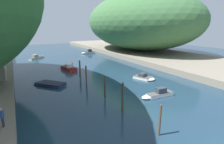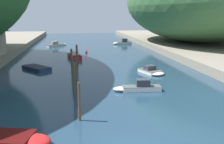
% 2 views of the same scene
% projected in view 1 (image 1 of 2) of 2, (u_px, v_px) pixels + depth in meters
% --- Properties ---
extents(water_surface, '(130.00, 130.00, 0.00)m').
position_uv_depth(water_surface, '(87.00, 71.00, 37.56)').
color(water_surface, '#1E384C').
rests_on(water_surface, ground).
extents(right_bank, '(22.00, 120.00, 1.25)m').
position_uv_depth(right_bank, '(169.00, 58.00, 49.24)').
color(right_bank, gray).
rests_on(right_bank, ground).
extents(hillside_right, '(32.63, 45.69, 19.12)m').
position_uv_depth(hillside_right, '(140.00, 22.00, 59.80)').
color(hillside_right, '#3D6B3D').
rests_on(hillside_right, right_bank).
extents(boat_far_right_bank, '(2.74, 5.61, 1.41)m').
position_uv_depth(boat_far_right_bank, '(68.00, 68.00, 38.57)').
color(boat_far_right_bank, red).
rests_on(boat_far_right_bank, water_surface).
extents(boat_yellow_tender, '(5.02, 1.58, 1.21)m').
position_uv_depth(boat_yellow_tender, '(157.00, 94.00, 23.82)').
color(boat_yellow_tender, white).
rests_on(boat_yellow_tender, water_surface).
extents(boat_moored_right, '(5.12, 5.53, 0.48)m').
position_uv_depth(boat_moored_right, '(48.00, 84.00, 28.63)').
color(boat_moored_right, navy).
rests_on(boat_moored_right, water_surface).
extents(boat_far_upstream, '(5.14, 5.05, 1.30)m').
position_uv_depth(boat_far_upstream, '(37.00, 57.00, 51.74)').
color(boat_far_upstream, silver).
rests_on(boat_far_upstream, water_surface).
extents(boat_mid_channel, '(3.18, 4.32, 1.01)m').
position_uv_depth(boat_mid_channel, '(145.00, 77.00, 31.83)').
color(boat_mid_channel, silver).
rests_on(boat_mid_channel, water_surface).
extents(boat_small_dinghy, '(5.07, 1.69, 1.51)m').
position_uv_depth(boat_small_dinghy, '(88.00, 52.00, 61.08)').
color(boat_small_dinghy, silver).
rests_on(boat_small_dinghy, water_surface).
extents(mooring_post_nearest, '(0.20, 0.20, 2.97)m').
position_uv_depth(mooring_post_nearest, '(160.00, 120.00, 15.13)').
color(mooring_post_nearest, brown).
rests_on(mooring_post_nearest, water_surface).
extents(mooring_post_second, '(0.26, 0.26, 3.44)m').
position_uv_depth(mooring_post_second, '(123.00, 97.00, 19.48)').
color(mooring_post_second, '#4C3D2D').
rests_on(mooring_post_second, water_surface).
extents(mooring_post_middle, '(0.25, 0.25, 3.05)m').
position_uv_depth(mooring_post_middle, '(105.00, 86.00, 23.60)').
color(mooring_post_middle, '#4C3D2D').
rests_on(mooring_post_middle, water_surface).
extents(mooring_post_fourth, '(0.25, 0.25, 3.32)m').
position_uv_depth(mooring_post_fourth, '(86.00, 76.00, 28.06)').
color(mooring_post_fourth, brown).
rests_on(mooring_post_fourth, water_surface).
extents(mooring_post_farthest, '(0.30, 0.30, 3.23)m').
position_uv_depth(mooring_post_farthest, '(80.00, 69.00, 32.78)').
color(mooring_post_farthest, brown).
rests_on(mooring_post_farthest, water_surface).
extents(channel_buoy_near, '(0.52, 0.52, 0.78)m').
position_uv_depth(channel_buoy_near, '(72.00, 63.00, 44.16)').
color(channel_buoy_near, red).
rests_on(channel_buoy_near, water_surface).
extents(person_by_boathouse, '(0.32, 0.43, 1.69)m').
position_uv_depth(person_by_boathouse, '(2.00, 116.00, 14.33)').
color(person_by_boathouse, '#282D3D').
rests_on(person_by_boathouse, left_bank).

